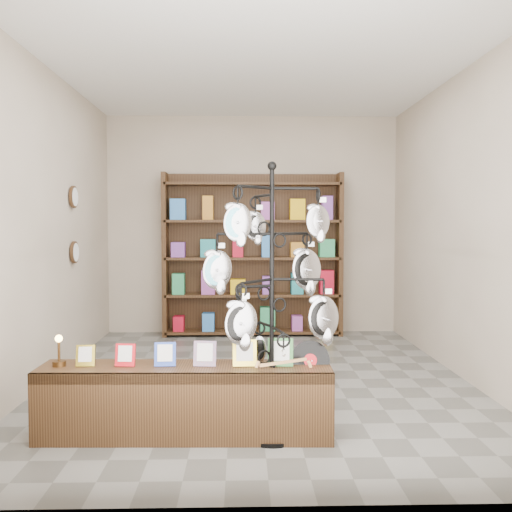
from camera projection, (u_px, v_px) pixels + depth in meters
The scene contains 6 objects.
ground at pixel (258, 380), 5.51m from camera, with size 5.00×5.00×0.00m, color slate.
room_envelope at pixel (258, 188), 5.41m from camera, with size 5.00×5.00×5.00m.
display_tree at pixel (272, 280), 3.93m from camera, with size 1.06×1.06×1.93m.
front_shelf at pixel (185, 401), 4.01m from camera, with size 2.06×0.47×0.72m.
back_shelving at pixel (253, 260), 7.75m from camera, with size 2.42×0.36×2.20m.
wall_clocks at pixel (74, 225), 6.18m from camera, with size 0.03×0.24×0.84m.
Camera 1 is at (-0.16, -5.44, 1.48)m, focal length 40.00 mm.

